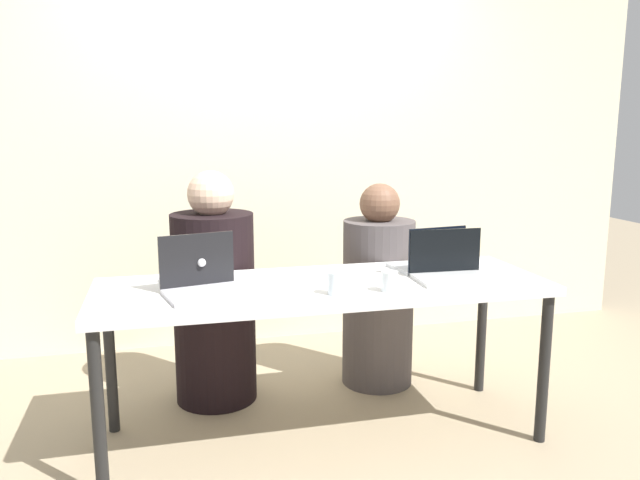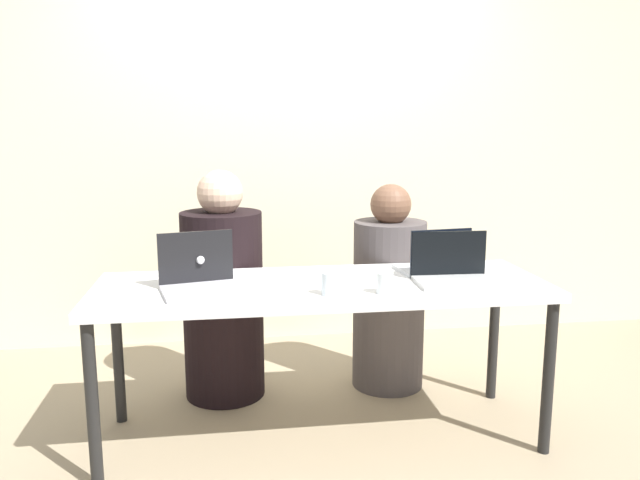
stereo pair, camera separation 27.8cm
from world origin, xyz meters
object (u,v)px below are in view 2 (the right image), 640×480
Objects in this scene: laptop_back_right at (433,263)px; water_glass_center at (329,285)px; laptop_back_left at (198,271)px; laptop_front_left at (200,278)px; person_on_left at (223,298)px; laptop_front_right at (453,272)px; person_on_right at (389,298)px; water_glass_right at (385,285)px.

water_glass_center is (-0.54, -0.30, -0.01)m from laptop_back_right.
water_glass_center is (0.54, -0.30, -0.01)m from laptop_back_left.
laptop_front_left is 3.95× the size of water_glass_center.
person_on_left is 0.50m from laptop_back_left.
laptop_front_left reaches higher than laptop_front_right.
person_on_right is 3.18× the size of laptop_front_right.
laptop_front_left is at bearing 65.06° from person_on_left.
person_on_left is at bearing 2.81° from person_on_right.
laptop_back_right reaches higher than laptop_front_right.
laptop_back_left is 3.69× the size of water_glass_right.
laptop_front_left is at bearing 83.86° from laptop_back_left.
laptop_front_left is 0.55m from water_glass_center.
person_on_left reaches higher than laptop_front_left.
person_on_right is at bearing 58.68° from water_glass_center.
laptop_back_right reaches higher than laptop_back_left.
person_on_left is 3.41× the size of laptop_front_right.
person_on_right is 1.11m from laptop_back_left.
water_glass_right is (0.76, -0.16, -0.01)m from laptop_front_left.
laptop_front_left is at bearing 1.46° from laptop_back_right.
person_on_left is 13.77× the size of water_glass_right.
water_glass_right is at bearing 38.18° from laptop_back_right.
laptop_front_right is at bearing 93.59° from laptop_back_right.
person_on_right is 11.94× the size of water_glass_center.
person_on_left is at bearing 151.51° from laptop_front_right.
person_on_right is (0.89, -0.00, -0.04)m from person_on_left.
water_glass_center is (-0.44, -0.73, 0.28)m from person_on_right.
person_on_right is 3.44× the size of laptop_back_right.
person_on_left reaches higher than water_glass_right.
laptop_back_right is 3.48× the size of water_glass_center.
laptop_back_right is (0.10, -0.43, 0.28)m from person_on_right.
laptop_front_right is at bearing 105.23° from person_on_right.
laptop_front_left is (0.02, -0.15, 0.00)m from laptop_back_left.
water_glass_center is at bearing -165.36° from laptop_front_right.
laptop_back_right reaches higher than water_glass_right.
person_on_right reaches higher than laptop_front_left.
person_on_right is 12.80× the size of water_glass_right.
laptop_back_left is (-0.99, -0.43, 0.28)m from person_on_right.
laptop_front_right is at bearing 21.96° from water_glass_right.
laptop_front_right is at bearing -13.74° from laptop_front_left.
laptop_back_left is at bearing 26.32° from person_on_right.
person_on_left is 1.03m from water_glass_right.
person_on_right reaches higher than water_glass_center.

